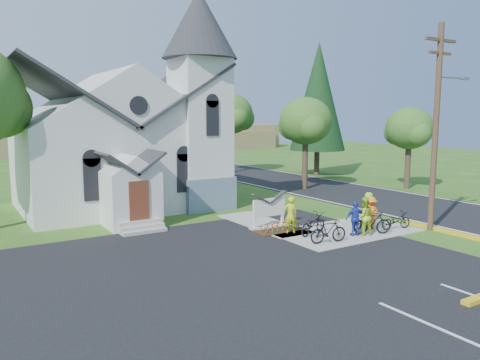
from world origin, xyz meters
TOP-DOWN VIEW (x-y plane):
  - ground at (0.00, 0.00)m, footprint 120.00×120.00m
  - parking_lot at (-7.00, -2.00)m, footprint 20.00×16.00m
  - road at (10.00, 15.00)m, footprint 8.00×90.00m
  - sidewalk at (1.50, 0.50)m, footprint 7.00×4.00m
  - church at (-5.48, 12.48)m, footprint 12.35×12.00m
  - church_sign at (-1.20, 3.20)m, footprint 2.20×0.40m
  - flower_bed at (-1.20, 2.30)m, footprint 2.60×1.10m
  - utility_pole at (5.36, -1.50)m, footprint 3.45×0.28m
  - tree_road_near at (8.50, 12.00)m, footprint 4.00×4.00m
  - tree_road_mid at (9.00, 24.00)m, footprint 4.40×4.40m
  - tree_road_far at (15.50, 8.00)m, footprint 3.60×3.60m
  - conifer at (15.00, 18.00)m, footprint 5.20×5.20m
  - distant_hills at (3.36, 56.33)m, footprint 61.00×10.00m
  - cyclist_0 at (-1.07, 1.61)m, footprint 0.77×0.65m
  - bike_0 at (-0.33, 0.82)m, footprint 2.07×1.22m
  - cyclist_1 at (1.64, -0.52)m, footprint 1.05×0.93m
  - bike_1 at (-0.75, -0.69)m, footprint 1.86×0.84m
  - cyclist_2 at (1.19, -0.43)m, footprint 1.05×0.70m
  - bike_2 at (2.65, 0.35)m, footprint 1.64×0.66m
  - cyclist_3 at (2.78, 0.08)m, footprint 1.14×0.76m
  - bike_3 at (2.07, -0.66)m, footprint 1.89×1.24m
  - cyclist_4 at (3.61, 1.00)m, footprint 0.92×0.72m
  - bike_4 at (3.89, -0.56)m, footprint 1.73×0.91m

SIDE VIEW (x-z plane):
  - ground at x=0.00m, z-range 0.00..0.00m
  - parking_lot at x=-7.00m, z-range 0.00..0.02m
  - road at x=10.00m, z-range 0.00..0.02m
  - sidewalk at x=1.50m, z-range 0.00..0.05m
  - flower_bed at x=-1.20m, z-range 0.00..0.07m
  - bike_2 at x=2.65m, z-range 0.05..0.89m
  - bike_4 at x=3.89m, z-range 0.05..0.91m
  - bike_0 at x=-0.33m, z-range 0.05..1.08m
  - bike_1 at x=-0.75m, z-range 0.05..1.13m
  - bike_3 at x=2.07m, z-range 0.05..1.16m
  - cyclist_3 at x=2.78m, z-range 0.05..1.69m
  - cyclist_2 at x=1.19m, z-range 0.05..1.70m
  - cyclist_4 at x=3.61m, z-range 0.05..1.71m
  - cyclist_0 at x=-1.07m, z-range 0.05..1.83m
  - cyclist_1 at x=1.64m, z-range 0.05..1.86m
  - church_sign at x=-1.20m, z-range 0.18..1.88m
  - distant_hills at x=3.36m, z-range -0.63..4.97m
  - tree_road_far at x=15.50m, z-range 1.48..7.78m
  - tree_road_near at x=8.50m, z-range 1.68..8.73m
  - church at x=-5.48m, z-range -1.25..11.75m
  - utility_pole at x=5.36m, z-range 0.40..10.40m
  - tree_road_mid at x=9.00m, z-range 1.88..9.68m
  - conifer at x=15.00m, z-range 1.19..13.59m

